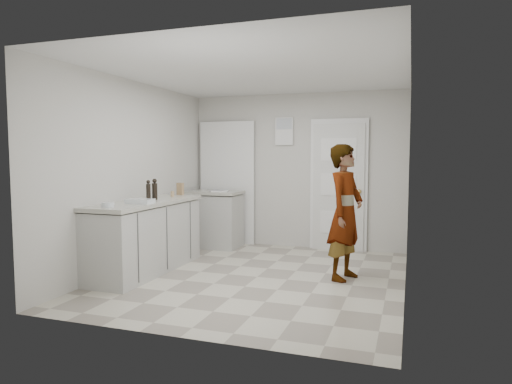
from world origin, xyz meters
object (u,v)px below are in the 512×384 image
(spice_jar, at_px, (172,194))
(oil_cruet_a, at_px, (155,190))
(egg_bowl, at_px, (108,205))
(cake_mix_box, at_px, (180,189))
(oil_cruet_b, at_px, (148,191))
(person, at_px, (345,212))
(baking_dish, at_px, (140,201))

(spice_jar, bearing_deg, oil_cruet_a, -90.15)
(oil_cruet_a, bearing_deg, egg_bowl, -92.07)
(spice_jar, height_order, oil_cruet_a, oil_cruet_a)
(spice_jar, relative_size, egg_bowl, 0.54)
(cake_mix_box, distance_m, egg_bowl, 1.68)
(oil_cruet_b, distance_m, egg_bowl, 0.86)
(cake_mix_box, xyz_separation_m, oil_cruet_a, (0.02, -0.74, 0.04))
(oil_cruet_a, height_order, egg_bowl, oil_cruet_a)
(person, xyz_separation_m, oil_cruet_a, (-2.45, -0.31, 0.24))
(person, height_order, cake_mix_box, person)
(oil_cruet_b, bearing_deg, spice_jar, 85.25)
(cake_mix_box, height_order, spice_jar, cake_mix_box)
(cake_mix_box, relative_size, oil_cruet_a, 0.64)
(person, relative_size, spice_jar, 21.37)
(oil_cruet_b, xyz_separation_m, egg_bowl, (0.01, -0.86, -0.10))
(oil_cruet_b, xyz_separation_m, baking_dish, (0.12, -0.38, -0.10))
(oil_cruet_b, distance_m, baking_dish, 0.42)
(oil_cruet_a, relative_size, egg_bowl, 1.96)
(person, bearing_deg, baking_dish, 125.26)
(person, xyz_separation_m, cake_mix_box, (-2.47, 0.43, 0.19))
(cake_mix_box, relative_size, baking_dish, 0.56)
(oil_cruet_a, bearing_deg, person, 7.19)
(oil_cruet_a, relative_size, oil_cruet_b, 1.06)
(baking_dish, bearing_deg, spice_jar, 94.69)
(oil_cruet_a, xyz_separation_m, oil_cruet_b, (-0.04, -0.08, -0.01))
(person, distance_m, oil_cruet_a, 2.48)
(cake_mix_box, height_order, oil_cruet_a, oil_cruet_a)
(cake_mix_box, distance_m, spice_jar, 0.28)
(oil_cruet_b, relative_size, egg_bowl, 1.85)
(spice_jar, height_order, baking_dish, spice_jar)
(spice_jar, distance_m, oil_cruet_a, 0.48)
(spice_jar, xyz_separation_m, egg_bowl, (-0.04, -1.41, -0.01))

